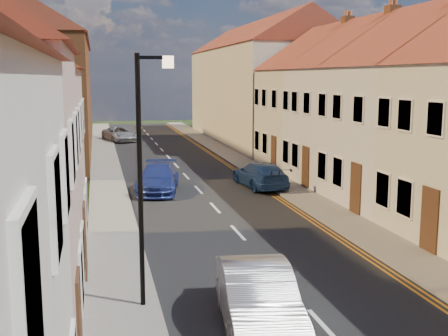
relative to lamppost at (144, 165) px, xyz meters
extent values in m
cube|color=black|center=(3.81, 10.00, -3.53)|extent=(7.00, 90.00, 0.02)
cube|color=gray|center=(-0.59, 10.00, -3.48)|extent=(1.80, 90.00, 0.12)
cube|color=gray|center=(8.21, 10.00, -3.48)|extent=(1.80, 90.00, 0.12)
cube|color=beige|center=(13.11, 8.90, -0.54)|extent=(8.00, 5.80, 6.00)
cube|color=beige|center=(13.11, 14.30, -0.54)|extent=(8.00, 5.00, 6.00)
cube|color=brown|center=(13.11, 12.40, 4.66)|extent=(0.60, 0.60, 1.60)
cube|color=#B6B199|center=(13.11, 19.70, -0.54)|extent=(8.00, 5.80, 6.00)
cube|color=brown|center=(13.11, 17.40, 4.66)|extent=(0.60, 0.60, 1.60)
cube|color=#B6B199|center=(13.11, 35.00, 0.46)|extent=(8.00, 24.00, 8.00)
cube|color=brown|center=(-5.49, 30.00, 0.46)|extent=(8.00, 24.00, 8.00)
cylinder|color=black|center=(-0.09, 0.00, -0.42)|extent=(0.12, 0.12, 6.00)
cube|color=black|center=(0.26, 0.00, 2.48)|extent=(0.70, 0.08, 0.08)
cube|color=#FFD899|center=(0.61, 0.00, 2.38)|extent=(0.25, 0.15, 0.28)
imported|color=#A8A9AF|center=(2.31, -1.71, -2.81)|extent=(2.04, 4.55, 1.45)
imported|color=navy|center=(1.80, 14.00, -2.87)|extent=(2.74, 4.90, 1.34)
imported|color=#A7AAAF|center=(0.90, 36.64, -2.90)|extent=(3.27, 4.99, 1.28)
imported|color=navy|center=(7.01, 14.00, -2.88)|extent=(2.16, 4.64, 1.31)
camera|label=1|loc=(-1.03, -13.04, 2.04)|focal=45.00mm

